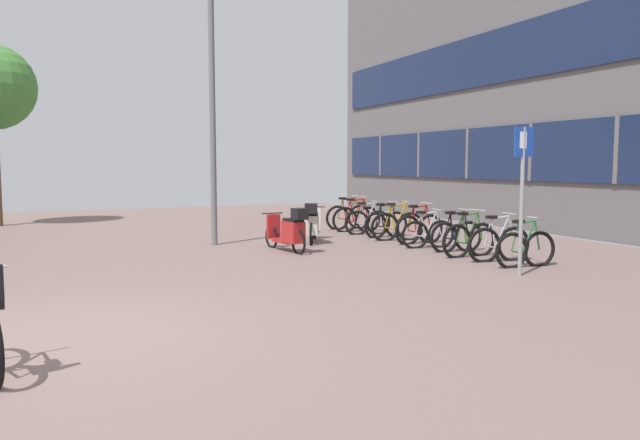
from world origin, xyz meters
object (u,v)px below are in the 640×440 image
bicycle_rack_08 (368,222)px  scooter_mid (289,231)px  bicycle_rack_05 (419,229)px  parking_sign (522,185)px  bicycle_rack_10 (348,217)px  bicycle_rack_01 (499,244)px  scooter_near (312,224)px  bicycle_rack_07 (386,224)px  lamp_post (212,103)px  bicycle_rack_06 (397,226)px  bicycle_rack_04 (428,234)px  bicycle_rack_02 (469,240)px  bicycle_rack_00 (525,249)px  bicycle_rack_03 (456,236)px  bicycle_rack_09 (356,219)px

bicycle_rack_08 → scooter_mid: scooter_mid is taller
bicycle_rack_05 → parking_sign: parking_sign is taller
bicycle_rack_08 → bicycle_rack_10: (0.15, 1.45, 0.02)m
bicycle_rack_01 → bicycle_rack_05: 2.91m
scooter_near → parking_sign: 5.78m
scooter_near → scooter_mid: scooter_near is taller
bicycle_rack_07 → bicycle_rack_10: bearing=90.2°
lamp_post → bicycle_rack_01: bearing=-45.9°
scooter_near → bicycle_rack_06: bearing=-12.2°
bicycle_rack_06 → scooter_mid: bearing=-166.7°
bicycle_rack_10 → parking_sign: parking_sign is taller
bicycle_rack_04 → bicycle_rack_06: bicycle_rack_06 is taller
bicycle_rack_08 → scooter_near: bearing=-154.2°
bicycle_rack_02 → scooter_mid: size_ratio=0.79×
bicycle_rack_10 → lamp_post: (-4.48, -1.88, 2.97)m
bicycle_rack_05 → bicycle_rack_06: (-0.16, 0.73, 0.00)m
parking_sign → scooter_near: bearing=105.7°
bicycle_rack_10 → bicycle_rack_06: bearing=-91.6°
bicycle_rack_00 → bicycle_rack_02: size_ratio=0.94×
bicycle_rack_05 → lamp_post: bearing=159.0°
bicycle_rack_02 → bicycle_rack_06: bearing=89.3°
bicycle_rack_00 → bicycle_rack_08: bearing=91.8°
bicycle_rack_06 → parking_sign: bearing=-96.7°
bicycle_rack_03 → scooter_mid: (-3.37, 1.43, 0.12)m
bicycle_rack_01 → bicycle_rack_08: bicycle_rack_01 is taller
bicycle_rack_03 → scooter_near: 3.50m
parking_sign → bicycle_rack_06: bearing=83.3°
scooter_mid → lamp_post: 3.59m
bicycle_rack_05 → scooter_near: bearing=152.6°
bicycle_rack_04 → bicycle_rack_06: (0.07, 1.45, 0.03)m
bicycle_rack_00 → scooter_near: size_ratio=0.79×
bicycle_rack_00 → bicycle_rack_01: bearing=90.5°
bicycle_rack_05 → bicycle_rack_08: bearing=96.0°
lamp_post → scooter_near: bearing=-14.1°
bicycle_rack_00 → bicycle_rack_06: bicycle_rack_06 is taller
bicycle_rack_06 → bicycle_rack_03: bearing=-85.4°
bicycle_rack_03 → lamp_post: lamp_post is taller
bicycle_rack_01 → bicycle_rack_09: (-0.15, 5.82, 0.01)m
lamp_post → bicycle_rack_04: bearing=-29.8°
bicycle_rack_04 → scooter_mid: 3.20m
bicycle_rack_03 → bicycle_rack_08: size_ratio=1.02×
scooter_near → parking_sign: size_ratio=0.65×
bicycle_rack_10 → parking_sign: 8.04m
bicycle_rack_04 → bicycle_rack_05: bearing=72.0°
bicycle_rack_08 → bicycle_rack_05: bearing=-84.0°
bicycle_rack_03 → bicycle_rack_04: bearing=108.8°
bicycle_rack_00 → bicycle_rack_04: (-0.19, 2.91, -0.01)m
bicycle_rack_02 → bicycle_rack_04: bearing=91.3°
bicycle_rack_04 → scooter_near: bearing=137.0°
bicycle_rack_06 → lamp_post: 5.41m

